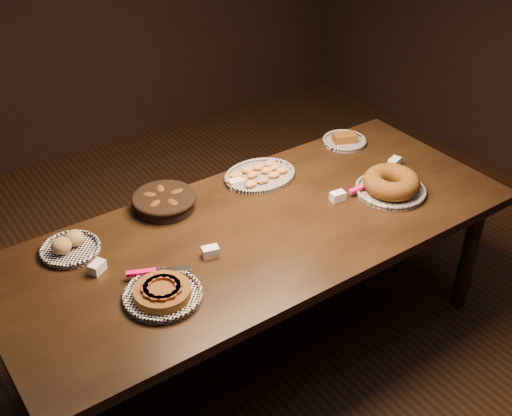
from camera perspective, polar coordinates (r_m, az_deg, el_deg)
ground at (r=3.40m, az=0.35°, el=-11.98°), size 5.00×5.00×0.00m
buffet_table at (r=2.95m, az=0.40°, el=-2.82°), size 2.40×1.00×0.75m
apple_tart_plate at (r=2.54m, az=-8.32°, el=-7.49°), size 0.33×0.35×0.06m
madeleine_platter at (r=3.25m, az=0.35°, el=2.97°), size 0.37×0.31×0.04m
bundt_cake_plate at (r=3.18m, az=11.91°, el=2.05°), size 0.37×0.37×0.11m
croissant_basket at (r=3.03m, az=-8.16°, el=0.66°), size 0.35×0.35×0.08m
bread_roll_plate at (r=2.85m, az=-16.26°, el=-3.31°), size 0.26×0.26×0.08m
loaf_plate at (r=3.60m, az=7.87°, el=5.98°), size 0.24×0.24×0.06m
tent_cards at (r=2.98m, az=0.65°, el=-0.06°), size 1.70×0.45×0.04m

